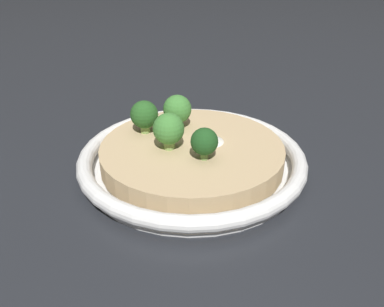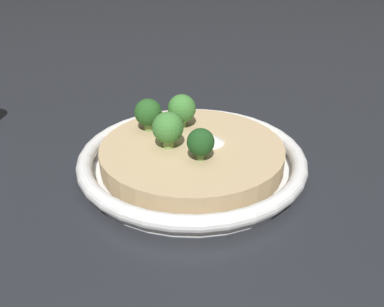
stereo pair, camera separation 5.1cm
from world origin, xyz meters
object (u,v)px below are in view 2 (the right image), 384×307
object	(u,v)px
risotto_bowl	(192,157)
broccoli_front	(168,128)
broccoli_left	(185,109)
broccoli_right	(198,143)
broccoli_front_left	(148,113)

from	to	relation	value
risotto_bowl	broccoli_front	size ratio (longest dim) A/B	6.27
broccoli_front	broccoli_left	size ratio (longest dim) A/B	1.00
broccoli_right	broccoli_front_left	bearing A→B (deg)	-156.09
broccoli_front	risotto_bowl	bearing A→B (deg)	87.14
risotto_bowl	broccoli_left	distance (m)	0.08
risotto_bowl	broccoli_front	world-z (taller)	broccoli_front
broccoli_left	broccoli_right	size ratio (longest dim) A/B	1.18
broccoli_left	broccoli_front_left	distance (m)	0.05
broccoli_left	broccoli_front_left	world-z (taller)	broccoli_left
broccoli_front	broccoli_front_left	xyz separation A→B (m)	(-0.06, -0.02, -0.00)
broccoli_right	broccoli_front	bearing A→B (deg)	-146.95
risotto_bowl	broccoli_right	world-z (taller)	broccoli_right
broccoli_left	risotto_bowl	bearing A→B (deg)	-4.70
risotto_bowl	broccoli_right	distance (m)	0.06
broccoli_right	broccoli_front_left	world-z (taller)	broccoli_front_left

